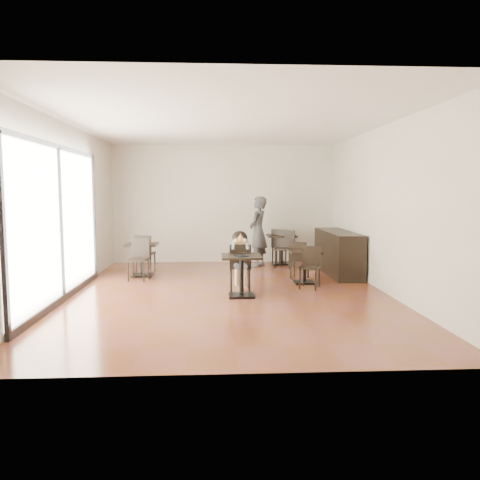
{
  "coord_description": "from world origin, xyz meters",
  "views": [
    {
      "loc": [
        -0.26,
        -8.8,
        1.94
      ],
      "look_at": [
        0.23,
        0.18,
        1.0
      ],
      "focal_mm": 35.0,
      "sensor_mm": 36.0,
      "label": 1
    }
  ],
  "objects": [
    {
      "name": "wall_left",
      "position": [
        -3.0,
        0.0,
        1.6
      ],
      "size": [
        0.01,
        8.0,
        3.2
      ],
      "primitive_type": "cube",
      "color": "beige",
      "rests_on": "floor"
    },
    {
      "name": "cafe_table_back",
      "position": [
        1.52,
        3.46,
        0.39
      ],
      "size": [
        0.99,
        0.99,
        0.79
      ],
      "primitive_type": null,
      "rotation": [
        0.0,
        0.0,
        -0.43
      ],
      "color": "black",
      "rests_on": "floor"
    },
    {
      "name": "chair_left_b",
      "position": [
        -1.92,
        1.36,
        0.45
      ],
      "size": [
        0.47,
        0.47,
        0.9
      ],
      "primitive_type": null,
      "rotation": [
        0.0,
        0.0,
        -0.16
      ],
      "color": "black",
      "rests_on": "floor"
    },
    {
      "name": "cafe_table_left",
      "position": [
        -1.92,
        1.91,
        0.37
      ],
      "size": [
        0.81,
        0.81,
        0.75
      ],
      "primitive_type": null,
      "rotation": [
        0.0,
        0.0,
        -0.16
      ],
      "color": "black",
      "rests_on": "floor"
    },
    {
      "name": "adult_patron",
      "position": [
        0.87,
        3.16,
        0.9
      ],
      "size": [
        0.67,
        0.78,
        1.81
      ],
      "primitive_type": "imported",
      "rotation": [
        0.0,
        0.0,
        -2.0
      ],
      "color": "#3D3E43",
      "rests_on": "floor"
    },
    {
      "name": "ceiling",
      "position": [
        0.0,
        0.0,
        3.2
      ],
      "size": [
        6.0,
        8.0,
        0.01
      ],
      "primitive_type": "cube",
      "color": "white",
      "rests_on": "floor"
    },
    {
      "name": "child_table",
      "position": [
        0.23,
        -0.32,
        0.38
      ],
      "size": [
        0.73,
        0.73,
        0.77
      ],
      "primitive_type": null,
      "color": "black",
      "rests_on": "floor"
    },
    {
      "name": "storefront_window",
      "position": [
        -2.97,
        -0.5,
        1.4
      ],
      "size": [
        0.04,
        4.5,
        2.6
      ],
      "primitive_type": "cube",
      "color": "white",
      "rests_on": "floor"
    },
    {
      "name": "chair_back_b",
      "position": [
        1.52,
        2.91,
        0.47
      ],
      "size": [
        0.56,
        0.56,
        0.95
      ],
      "primitive_type": null,
      "rotation": [
        0.0,
        0.0,
        -0.43
      ],
      "color": "black",
      "rests_on": "floor"
    },
    {
      "name": "child_chair",
      "position": [
        0.23,
        0.23,
        0.46
      ],
      "size": [
        0.42,
        0.42,
        0.92
      ],
      "primitive_type": null,
      "rotation": [
        0.0,
        0.0,
        3.14
      ],
      "color": "black",
      "rests_on": "floor"
    },
    {
      "name": "wall_right",
      "position": [
        3.0,
        0.0,
        1.6
      ],
      "size": [
        0.01,
        8.0,
        3.2
      ],
      "primitive_type": "cube",
      "color": "beige",
      "rests_on": "floor"
    },
    {
      "name": "chair_mid_a",
      "position": [
        1.64,
        1.44,
        0.42
      ],
      "size": [
        0.5,
        0.5,
        0.84
      ],
      "primitive_type": null,
      "rotation": [
        0.0,
        0.0,
        2.71
      ],
      "color": "black",
      "rests_on": "floor"
    },
    {
      "name": "chair_back_a",
      "position": [
        1.52,
        3.5,
        0.47
      ],
      "size": [
        0.56,
        0.56,
        0.95
      ],
      "primitive_type": null,
      "rotation": [
        0.0,
        0.0,
        2.71
      ],
      "color": "black",
      "rests_on": "floor"
    },
    {
      "name": "wall_front",
      "position": [
        0.0,
        -4.0,
        1.6
      ],
      "size": [
        6.0,
        0.01,
        3.2
      ],
      "primitive_type": "cube",
      "color": "beige",
      "rests_on": "floor"
    },
    {
      "name": "service_counter",
      "position": [
        2.65,
        2.0,
        0.5
      ],
      "size": [
        0.6,
        2.4,
        1.0
      ],
      "primitive_type": "cube",
      "color": "black",
      "rests_on": "floor"
    },
    {
      "name": "floor",
      "position": [
        0.0,
        0.0,
        0.0
      ],
      "size": [
        6.0,
        8.0,
        0.01
      ],
      "primitive_type": "cube",
      "color": "brown",
      "rests_on": "ground"
    },
    {
      "name": "chair_mid_b",
      "position": [
        1.64,
        0.34,
        0.42
      ],
      "size": [
        0.5,
        0.5,
        0.84
      ],
      "primitive_type": null,
      "rotation": [
        0.0,
        0.0,
        -0.43
      ],
      "color": "black",
      "rests_on": "floor"
    },
    {
      "name": "plate",
      "position": [
        0.23,
        -0.42,
        0.78
      ],
      "size": [
        0.26,
        0.26,
        0.02
      ],
      "primitive_type": "cylinder",
      "color": "black",
      "rests_on": "child_table"
    },
    {
      "name": "wall_back",
      "position": [
        0.0,
        4.0,
        1.6
      ],
      "size": [
        6.0,
        0.01,
        3.2
      ],
      "primitive_type": "cube",
      "color": "beige",
      "rests_on": "floor"
    },
    {
      "name": "chair_left_a",
      "position": [
        -1.92,
        2.46,
        0.45
      ],
      "size": [
        0.47,
        0.47,
        0.9
      ],
      "primitive_type": null,
      "rotation": [
        0.0,
        0.0,
        2.98
      ],
      "color": "black",
      "rests_on": "floor"
    },
    {
      "name": "pizza_slice",
      "position": [
        0.23,
        0.04,
        1.01
      ],
      "size": [
        0.27,
        0.21,
        0.06
      ],
      "primitive_type": null,
      "color": "#D1C373",
      "rests_on": "child"
    },
    {
      "name": "child",
      "position": [
        0.23,
        0.23,
        0.58
      ],
      "size": [
        0.42,
        0.58,
        1.16
      ],
      "primitive_type": null,
      "color": "gray",
      "rests_on": "child_chair"
    },
    {
      "name": "cafe_table_mid",
      "position": [
        1.64,
        0.89,
        0.35
      ],
      "size": [
        0.87,
        0.87,
        0.7
      ],
      "primitive_type": null,
      "rotation": [
        0.0,
        0.0,
        -0.43
      ],
      "color": "black",
      "rests_on": "floor"
    }
  ]
}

